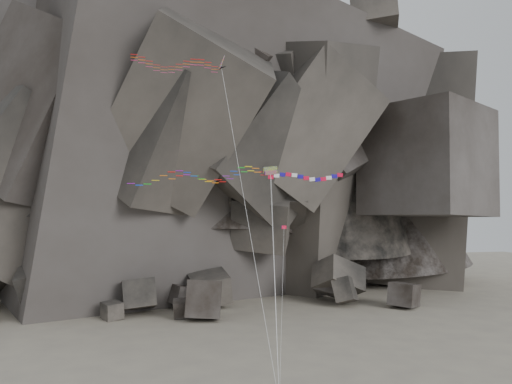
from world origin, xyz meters
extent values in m
plane|color=gray|center=(0.00, 0.00, 0.00)|extent=(260.00, 260.00, 0.00)
cube|color=#47423F|center=(-5.77, 28.23, 2.89)|extent=(6.36, 5.57, 6.62)
cube|color=#47423F|center=(30.36, 30.96, 1.97)|extent=(7.29, 7.02, 4.67)
cube|color=#47423F|center=(-7.77, 38.55, 1.63)|extent=(7.11, 6.19, 4.44)
cube|color=#47423F|center=(-19.97, 31.84, 1.29)|extent=(3.89, 4.16, 2.92)
cube|color=#47423F|center=(-8.98, 29.85, 1.36)|extent=(3.24, 3.08, 3.44)
cube|color=#47423F|center=(20.62, 37.90, 2.45)|extent=(10.63, 9.64, 9.43)
cube|color=#47423F|center=(20.37, 34.16, 2.10)|extent=(5.62, 6.56, 5.81)
cube|color=#47423F|center=(-30.92, 36.85, 3.53)|extent=(8.72, 9.14, 10.37)
cube|color=#47423F|center=(19.90, 39.47, 2.64)|extent=(9.02, 8.56, 7.71)
cube|color=#47423F|center=(-15.96, 35.56, 2.28)|extent=(6.13, 8.11, 6.44)
cube|color=#47423F|center=(-3.71, 37.76, 2.45)|extent=(7.88, 7.53, 7.05)
cylinder|color=silver|center=(-5.30, -3.80, 17.65)|extent=(2.81, 14.66, 31.97)
cube|color=red|center=(-0.71, 4.62, 21.21)|extent=(0.71, 0.55, 0.42)
cube|color=white|center=(-0.06, 4.46, 21.38)|extent=(0.74, 0.56, 0.47)
cube|color=#1B0D98|center=(0.58, 4.26, 21.50)|extent=(0.76, 0.56, 0.50)
cube|color=red|center=(1.23, 4.03, 21.51)|extent=(0.76, 0.56, 0.51)
cube|color=white|center=(1.87, 3.80, 21.42)|extent=(0.75, 0.56, 0.48)
cube|color=#1B0D98|center=(2.52, 3.59, 21.25)|extent=(0.72, 0.55, 0.44)
cube|color=red|center=(3.17, 3.41, 21.07)|extent=(0.74, 0.56, 0.46)
cube|color=white|center=(3.81, 3.28, 20.94)|extent=(0.76, 0.56, 0.50)
cube|color=#1B0D98|center=(4.46, 3.19, 20.90)|extent=(0.76, 0.56, 0.51)
cube|color=red|center=(5.10, 3.12, 20.97)|extent=(0.75, 0.56, 0.49)
cube|color=white|center=(5.75, 3.07, 21.12)|extent=(0.73, 0.55, 0.45)
cube|color=#1B0D98|center=(6.39, 3.00, 21.31)|extent=(0.73, 0.55, 0.45)
cube|color=red|center=(7.04, 2.90, 21.45)|extent=(0.75, 0.56, 0.49)
cylinder|color=silver|center=(-2.31, -3.34, 11.44)|extent=(3.24, 15.59, 19.55)
cube|color=#D5FE0E|center=(-2.01, -0.35, 21.66)|extent=(1.53, 0.56, 0.83)
cube|color=#0CB219|center=(-2.01, -0.56, 21.34)|extent=(1.28, 0.40, 0.57)
cylinder|color=silver|center=(-2.96, -5.74, 11.67)|extent=(1.94, 10.80, 20.00)
cube|color=red|center=(0.79, 4.37, 15.46)|extent=(0.59, 0.15, 0.37)
cube|color=#1B0D98|center=(0.60, 4.39, 15.46)|extent=(0.22, 0.09, 0.39)
cylinder|color=silver|center=(-1.56, -3.37, 8.57)|extent=(4.73, 15.51, 13.80)
camera|label=1|loc=(-14.49, -50.93, 17.51)|focal=35.00mm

